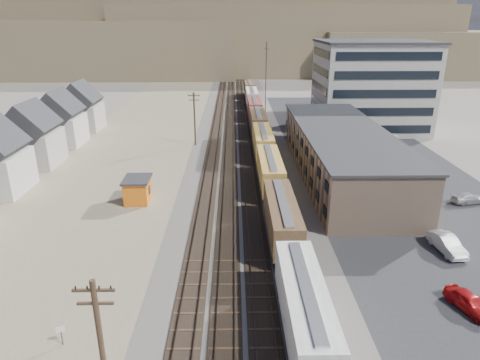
{
  "coord_description": "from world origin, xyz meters",
  "views": [
    {
      "loc": [
        -1.29,
        -36.59,
        22.36
      ],
      "look_at": [
        -0.47,
        15.03,
        3.0
      ],
      "focal_mm": 32.0,
      "sensor_mm": 36.0,
      "label": 1
    }
  ],
  "objects_px": {
    "maintenance_shed": "(138,190)",
    "parked_car_red": "(469,302)",
    "parked_car_silver": "(469,199)",
    "parked_car_blue": "(375,131)",
    "freight_train": "(260,130)",
    "utility_pole_north": "(195,118)",
    "parked_car_white": "(447,244)",
    "utility_pole_south": "(103,354)"
  },
  "relations": [
    {
      "from": "utility_pole_north",
      "to": "maintenance_shed",
      "type": "height_order",
      "value": "utility_pole_north"
    },
    {
      "from": "parked_car_silver",
      "to": "parked_car_blue",
      "type": "xyz_separation_m",
      "value": [
        -1.29,
        35.27,
        0.08
      ]
    },
    {
      "from": "parked_car_white",
      "to": "parked_car_silver",
      "type": "xyz_separation_m",
      "value": [
        8.71,
        12.24,
        -0.17
      ]
    },
    {
      "from": "utility_pole_south",
      "to": "maintenance_shed",
      "type": "bearing_deg",
      "value": 99.07
    },
    {
      "from": "freight_train",
      "to": "utility_pole_north",
      "type": "relative_size",
      "value": 11.97
    },
    {
      "from": "utility_pole_north",
      "to": "parked_car_blue",
      "type": "bearing_deg",
      "value": 11.2
    },
    {
      "from": "parked_car_red",
      "to": "maintenance_shed",
      "type": "bearing_deg",
      "value": 125.52
    },
    {
      "from": "freight_train",
      "to": "maintenance_shed",
      "type": "relative_size",
      "value": 26.93
    },
    {
      "from": "utility_pole_south",
      "to": "parked_car_red",
      "type": "xyz_separation_m",
      "value": [
        26.42,
        10.29,
        -4.56
      ]
    },
    {
      "from": "utility_pole_south",
      "to": "maintenance_shed",
      "type": "height_order",
      "value": "utility_pole_south"
    },
    {
      "from": "maintenance_shed",
      "to": "freight_train",
      "type": "bearing_deg",
      "value": 56.92
    },
    {
      "from": "parked_car_red",
      "to": "parked_car_silver",
      "type": "bearing_deg",
      "value": 43.85
    },
    {
      "from": "parked_car_red",
      "to": "parked_car_blue",
      "type": "distance_m",
      "value": 57.81
    },
    {
      "from": "freight_train",
      "to": "parked_car_silver",
      "type": "distance_m",
      "value": 38.18
    },
    {
      "from": "maintenance_shed",
      "to": "parked_car_white",
      "type": "height_order",
      "value": "maintenance_shed"
    },
    {
      "from": "freight_train",
      "to": "utility_pole_south",
      "type": "height_order",
      "value": "utility_pole_south"
    },
    {
      "from": "parked_car_blue",
      "to": "utility_pole_north",
      "type": "bearing_deg",
      "value": 165.07
    },
    {
      "from": "maintenance_shed",
      "to": "parked_car_white",
      "type": "relative_size",
      "value": 0.87
    },
    {
      "from": "freight_train",
      "to": "maintenance_shed",
      "type": "distance_m",
      "value": 32.29
    },
    {
      "from": "freight_train",
      "to": "parked_car_red",
      "type": "distance_m",
      "value": 52.04
    },
    {
      "from": "parked_car_red",
      "to": "parked_car_silver",
      "type": "distance_m",
      "value": 24.44
    },
    {
      "from": "utility_pole_north",
      "to": "parked_car_white",
      "type": "height_order",
      "value": "utility_pole_north"
    },
    {
      "from": "freight_train",
      "to": "utility_pole_south",
      "type": "bearing_deg",
      "value": -101.52
    },
    {
      "from": "freight_train",
      "to": "parked_car_silver",
      "type": "bearing_deg",
      "value": -48.13
    },
    {
      "from": "utility_pole_north",
      "to": "maintenance_shed",
      "type": "xyz_separation_m",
      "value": [
        -5.32,
        -26.71,
        -3.65
      ]
    },
    {
      "from": "parked_car_red",
      "to": "utility_pole_north",
      "type": "bearing_deg",
      "value": 99.44
    },
    {
      "from": "utility_pole_north",
      "to": "parked_car_red",
      "type": "distance_m",
      "value": 56.48
    },
    {
      "from": "utility_pole_south",
      "to": "parked_car_red",
      "type": "distance_m",
      "value": 28.72
    },
    {
      "from": "utility_pole_north",
      "to": "freight_train",
      "type": "bearing_deg",
      "value": 1.54
    },
    {
      "from": "utility_pole_south",
      "to": "parked_car_silver",
      "type": "bearing_deg",
      "value": 40.24
    },
    {
      "from": "maintenance_shed",
      "to": "parked_car_silver",
      "type": "relative_size",
      "value": 0.97
    },
    {
      "from": "utility_pole_north",
      "to": "parked_car_silver",
      "type": "bearing_deg",
      "value": -36.62
    },
    {
      "from": "parked_car_silver",
      "to": "utility_pole_north",
      "type": "bearing_deg",
      "value": 43.91
    },
    {
      "from": "parked_car_white",
      "to": "utility_pole_north",
      "type": "bearing_deg",
      "value": 119.38
    },
    {
      "from": "utility_pole_north",
      "to": "parked_car_red",
      "type": "xyz_separation_m",
      "value": [
        26.42,
        -49.71,
        -4.56
      ]
    },
    {
      "from": "maintenance_shed",
      "to": "parked_car_silver",
      "type": "xyz_separation_m",
      "value": [
        43.06,
        -1.35,
        -0.99
      ]
    },
    {
      "from": "utility_pole_south",
      "to": "parked_car_white",
      "type": "relative_size",
      "value": 1.97
    },
    {
      "from": "parked_car_red",
      "to": "parked_car_silver",
      "type": "height_order",
      "value": "parked_car_red"
    },
    {
      "from": "maintenance_shed",
      "to": "parked_car_red",
      "type": "xyz_separation_m",
      "value": [
        31.74,
        -23.01,
        -0.91
      ]
    },
    {
      "from": "utility_pole_south",
      "to": "parked_car_silver",
      "type": "xyz_separation_m",
      "value": [
        37.75,
        31.94,
        -4.63
      ]
    },
    {
      "from": "freight_train",
      "to": "utility_pole_north",
      "type": "bearing_deg",
      "value": -178.46
    },
    {
      "from": "maintenance_shed",
      "to": "parked_car_silver",
      "type": "height_order",
      "value": "maintenance_shed"
    }
  ]
}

